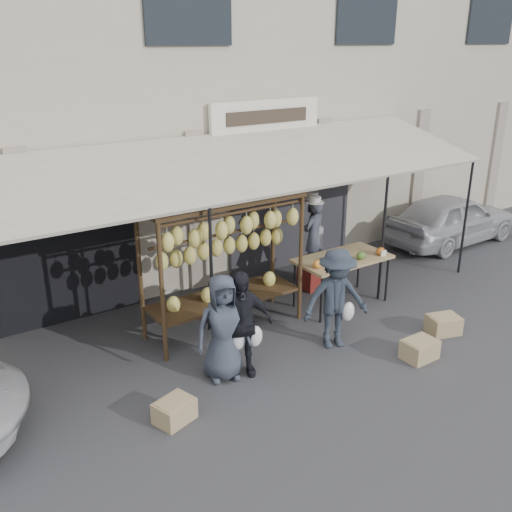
{
  "coord_description": "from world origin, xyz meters",
  "views": [
    {
      "loc": [
        -4.7,
        -5.6,
        4.49
      ],
      "look_at": [
        -0.05,
        1.4,
        1.3
      ],
      "focal_mm": 40.0,
      "sensor_mm": 36.0,
      "label": 1
    }
  ],
  "objects_px": {
    "vendor_left": "(313,236)",
    "vendor_right": "(311,227)",
    "customer_mid": "(240,324)",
    "customer_left": "(223,328)",
    "customer_right": "(336,299)",
    "produce_table": "(343,260)",
    "crate_far": "(174,411)",
    "banana_rack": "(225,240)",
    "crate_near_a": "(419,349)",
    "sedan": "(452,218)",
    "crate_near_b": "(443,325)"
  },
  "relations": [
    {
      "from": "vendor_right",
      "to": "customer_left",
      "type": "distance_m",
      "value": 3.76
    },
    {
      "from": "crate_near_a",
      "to": "crate_far",
      "type": "relative_size",
      "value": 1.05
    },
    {
      "from": "crate_far",
      "to": "customer_mid",
      "type": "bearing_deg",
      "value": 20.39
    },
    {
      "from": "vendor_left",
      "to": "customer_mid",
      "type": "xyz_separation_m",
      "value": [
        -2.7,
        -1.73,
        -0.3
      ]
    },
    {
      "from": "banana_rack",
      "to": "sedan",
      "type": "distance_m",
      "value": 6.74
    },
    {
      "from": "crate_near_b",
      "to": "customer_right",
      "type": "bearing_deg",
      "value": 158.94
    },
    {
      "from": "produce_table",
      "to": "customer_right",
      "type": "relative_size",
      "value": 1.06
    },
    {
      "from": "customer_right",
      "to": "crate_near_a",
      "type": "distance_m",
      "value": 1.45
    },
    {
      "from": "produce_table",
      "to": "crate_near_a",
      "type": "distance_m",
      "value": 2.21
    },
    {
      "from": "vendor_left",
      "to": "sedan",
      "type": "bearing_deg",
      "value": 164.97
    },
    {
      "from": "customer_mid",
      "to": "sedan",
      "type": "xyz_separation_m",
      "value": [
        7.13,
        2.05,
        -0.2
      ]
    },
    {
      "from": "customer_left",
      "to": "crate_far",
      "type": "distance_m",
      "value": 1.32
    },
    {
      "from": "customer_mid",
      "to": "vendor_left",
      "type": "bearing_deg",
      "value": 50.85
    },
    {
      "from": "crate_near_a",
      "to": "sedan",
      "type": "height_order",
      "value": "sedan"
    },
    {
      "from": "banana_rack",
      "to": "crate_near_b",
      "type": "height_order",
      "value": "banana_rack"
    },
    {
      "from": "crate_near_b",
      "to": "crate_far",
      "type": "xyz_separation_m",
      "value": [
        -4.68,
        0.34,
        -0.01
      ]
    },
    {
      "from": "customer_left",
      "to": "crate_near_b",
      "type": "bearing_deg",
      "value": 1.8
    },
    {
      "from": "customer_left",
      "to": "customer_right",
      "type": "distance_m",
      "value": 1.89
    },
    {
      "from": "vendor_left",
      "to": "crate_far",
      "type": "xyz_separation_m",
      "value": [
        -3.97,
        -2.21,
        -0.95
      ]
    },
    {
      "from": "banana_rack",
      "to": "customer_right",
      "type": "distance_m",
      "value": 1.95
    },
    {
      "from": "customer_mid",
      "to": "customer_left",
      "type": "bearing_deg",
      "value": -174.18
    },
    {
      "from": "banana_rack",
      "to": "customer_left",
      "type": "xyz_separation_m",
      "value": [
        -0.75,
        -1.19,
        -0.8
      ]
    },
    {
      "from": "produce_table",
      "to": "customer_left",
      "type": "height_order",
      "value": "customer_left"
    },
    {
      "from": "customer_mid",
      "to": "customer_right",
      "type": "relative_size",
      "value": 0.98
    },
    {
      "from": "produce_table",
      "to": "sedan",
      "type": "distance_m",
      "value": 4.54
    },
    {
      "from": "customer_right",
      "to": "crate_far",
      "type": "distance_m",
      "value": 3.01
    },
    {
      "from": "vendor_right",
      "to": "crate_far",
      "type": "relative_size",
      "value": 2.62
    },
    {
      "from": "banana_rack",
      "to": "sedan",
      "type": "bearing_deg",
      "value": 6.95
    },
    {
      "from": "crate_far",
      "to": "crate_near_b",
      "type": "bearing_deg",
      "value": -4.16
    },
    {
      "from": "crate_near_b",
      "to": "sedan",
      "type": "relative_size",
      "value": 0.14
    },
    {
      "from": "customer_left",
      "to": "crate_near_a",
      "type": "xyz_separation_m",
      "value": [
        2.7,
        -1.2,
        -0.63
      ]
    },
    {
      "from": "produce_table",
      "to": "customer_right",
      "type": "distance_m",
      "value": 1.53
    },
    {
      "from": "customer_right",
      "to": "sedan",
      "type": "distance_m",
      "value": 5.91
    },
    {
      "from": "crate_near_a",
      "to": "crate_near_b",
      "type": "bearing_deg",
      "value": 19.27
    },
    {
      "from": "crate_near_b",
      "to": "sedan",
      "type": "distance_m",
      "value": 4.72
    },
    {
      "from": "banana_rack",
      "to": "customer_right",
      "type": "height_order",
      "value": "banana_rack"
    },
    {
      "from": "produce_table",
      "to": "crate_far",
      "type": "distance_m",
      "value": 4.31
    },
    {
      "from": "produce_table",
      "to": "vendor_right",
      "type": "relative_size",
      "value": 1.37
    },
    {
      "from": "vendor_left",
      "to": "vendor_right",
      "type": "relative_size",
      "value": 1.08
    },
    {
      "from": "produce_table",
      "to": "crate_far",
      "type": "xyz_separation_m",
      "value": [
        -4.01,
        -1.4,
        -0.72
      ]
    },
    {
      "from": "banana_rack",
      "to": "customer_mid",
      "type": "distance_m",
      "value": 1.56
    },
    {
      "from": "vendor_left",
      "to": "customer_mid",
      "type": "height_order",
      "value": "vendor_left"
    },
    {
      "from": "vendor_right",
      "to": "crate_near_b",
      "type": "distance_m",
      "value": 3.08
    },
    {
      "from": "crate_far",
      "to": "customer_right",
      "type": "bearing_deg",
      "value": 6.6
    },
    {
      "from": "vendor_right",
      "to": "sedan",
      "type": "relative_size",
      "value": 0.36
    },
    {
      "from": "banana_rack",
      "to": "crate_near_a",
      "type": "height_order",
      "value": "banana_rack"
    },
    {
      "from": "customer_left",
      "to": "vendor_left",
      "type": "bearing_deg",
      "value": 44.89
    },
    {
      "from": "customer_right",
      "to": "crate_near_b",
      "type": "bearing_deg",
      "value": -2.83
    },
    {
      "from": "sedan",
      "to": "customer_right",
      "type": "bearing_deg",
      "value": 111.05
    },
    {
      "from": "customer_left",
      "to": "customer_right",
      "type": "relative_size",
      "value": 0.97
    }
  ]
}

